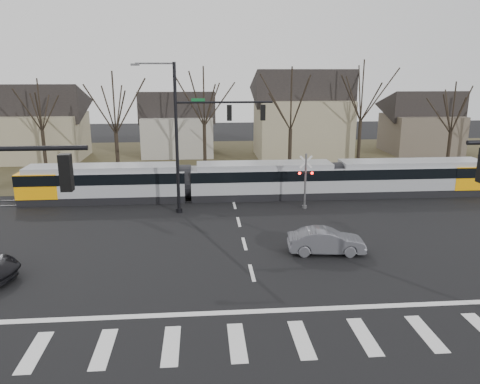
{
  "coord_description": "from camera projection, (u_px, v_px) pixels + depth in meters",
  "views": [
    {
      "loc": [
        -2.37,
        -19.15,
        9.68
      ],
      "look_at": [
        0.0,
        9.0,
        2.3
      ],
      "focal_mm": 35.0,
      "sensor_mm": 36.0,
      "label": 1
    }
  ],
  "objects": [
    {
      "name": "lane_dashes",
      "position": [
        233.0,
        198.0,
        36.52
      ],
      "size": [
        0.18,
        30.0,
        0.01
      ],
      "color": "silver",
      "rests_on": "ground"
    },
    {
      "name": "stop_line",
      "position": [
        262.0,
        311.0,
        19.36
      ],
      "size": [
        28.0,
        0.35,
        0.01
      ],
      "primitive_type": "cube",
      "color": "silver",
      "rests_on": "ground"
    },
    {
      "name": "ground",
      "position": [
        257.0,
        291.0,
        21.1
      ],
      "size": [
        140.0,
        140.0,
        0.0
      ],
      "primitive_type": "plane",
      "color": "black"
    },
    {
      "name": "house_c",
      "position": [
        302.0,
        111.0,
        52.32
      ],
      "size": [
        10.8,
        8.64,
        10.1
      ],
      "color": "gray",
      "rests_on": "ground"
    },
    {
      "name": "rail_crossing_signal",
      "position": [
        305.0,
        183.0,
        33.36
      ],
      "size": [
        1.08,
        0.36,
        4.0
      ],
      "color": "#59595B",
      "rests_on": "ground"
    },
    {
      "name": "crosswalk",
      "position": [
        269.0,
        341.0,
        17.24
      ],
      "size": [
        27.0,
        2.6,
        0.01
      ],
      "color": "silver",
      "rests_on": "ground"
    },
    {
      "name": "house_d",
      "position": [
        422.0,
        119.0,
        55.78
      ],
      "size": [
        8.64,
        7.56,
        7.65
      ],
      "color": "brown",
      "rests_on": "ground"
    },
    {
      "name": "grass_verge",
      "position": [
        223.0,
        160.0,
        51.95
      ],
      "size": [
        140.0,
        28.0,
        0.01
      ],
      "primitive_type": "cube",
      "color": "#38331E",
      "rests_on": "ground"
    },
    {
      "name": "house_b",
      "position": [
        178.0,
        121.0,
        54.4
      ],
      "size": [
        8.64,
        7.56,
        7.65
      ],
      "color": "gray",
      "rests_on": "ground"
    },
    {
      "name": "sedan",
      "position": [
        326.0,
        241.0,
        25.37
      ],
      "size": [
        2.23,
        4.42,
        1.36
      ],
      "primitive_type": "imported",
      "rotation": [
        0.0,
        0.0,
        1.48
      ],
      "color": "#55565D",
      "rests_on": "ground"
    },
    {
      "name": "tram",
      "position": [
        262.0,
        179.0,
        36.33
      ],
      "size": [
        36.25,
        2.69,
        2.75
      ],
      "color": "gray",
      "rests_on": "ground"
    },
    {
      "name": "tree_row",
      "position": [
        246.0,
        120.0,
        45.06
      ],
      "size": [
        59.2,
        7.2,
        10.0
      ],
      "color": "black",
      "rests_on": "ground"
    },
    {
      "name": "signal_pole_far",
      "position": [
        200.0,
        131.0,
        31.51
      ],
      "size": [
        9.28,
        0.44,
        10.2
      ],
      "color": "black",
      "rests_on": "ground"
    },
    {
      "name": "house_a",
      "position": [
        39.0,
        119.0,
        51.13
      ],
      "size": [
        9.72,
        8.64,
        8.6
      ],
      "color": "gray",
      "rests_on": "ground"
    },
    {
      "name": "rail_pair",
      "position": [
        233.0,
        198.0,
        36.32
      ],
      "size": [
        90.0,
        1.52,
        0.06
      ],
      "color": "#59595E",
      "rests_on": "ground"
    }
  ]
}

